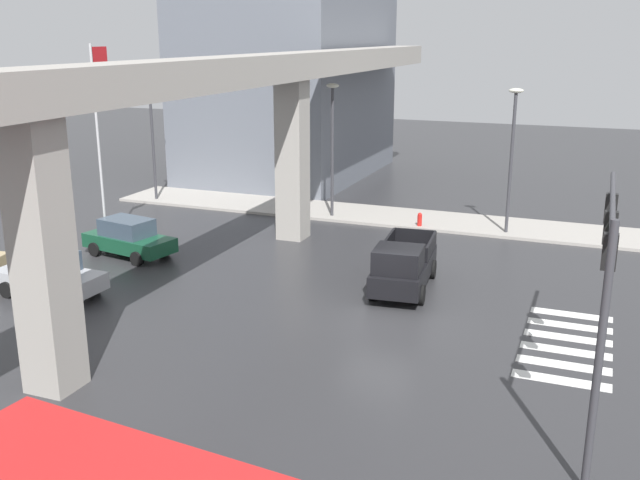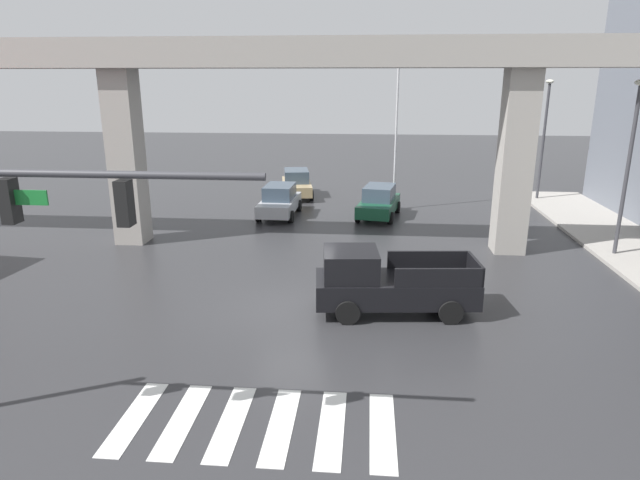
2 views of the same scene
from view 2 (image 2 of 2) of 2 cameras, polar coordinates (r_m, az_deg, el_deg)
name	(u,v)px [view 2 (image 2 of 2)]	position (r m, az deg, el deg)	size (l,w,h in m)	color
ground_plane	(295,307)	(18.24, -2.65, -7.02)	(120.00, 120.00, 0.00)	#2D2D30
crosswalk_stripes	(256,424)	(12.70, -6.67, -18.46)	(6.05, 2.80, 0.01)	silver
elevated_overpass	(315,70)	(23.68, -0.57, 17.24)	(58.78, 2.00, 8.89)	#9E9991
pickup_truck	(386,283)	(17.67, 6.92, -4.46)	(5.25, 2.44, 2.08)	black
sedan_dark_green	(379,202)	(29.98, 6.14, 3.98)	(2.53, 4.55, 1.72)	#14472D
sedan_silver	(280,201)	(30.12, -4.24, 4.09)	(2.08, 4.36, 1.72)	#A8AAAF
sedan_tan	(297,183)	(35.21, -2.46, 5.91)	(2.50, 4.54, 1.72)	tan
street_lamp_mid_block	(631,149)	(25.58, 29.62, 8.26)	(0.44, 0.70, 7.24)	#38383D
street_lamp_far_north	(545,126)	(36.14, 22.36, 10.92)	(0.44, 0.70, 7.24)	#38383D
flagpole	(399,113)	(31.31, 8.19, 12.92)	(1.16, 0.12, 9.32)	silver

